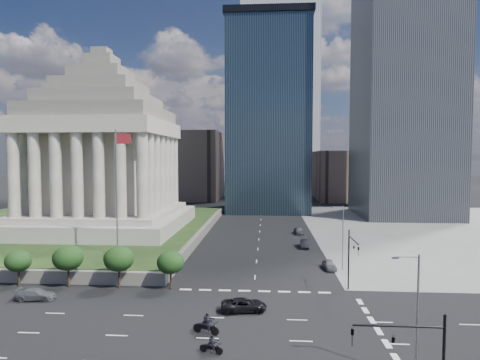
# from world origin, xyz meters

# --- Properties ---
(ground) EXTENTS (500.00, 500.00, 0.00)m
(ground) POSITION_xyz_m (0.00, 100.00, 0.00)
(ground) COLOR black
(ground) RESTS_ON ground
(sidewalk_ne) EXTENTS (68.00, 90.00, 0.03)m
(sidewalk_ne) POSITION_xyz_m (46.00, 60.00, 0.01)
(sidewalk_ne) COLOR slate
(sidewalk_ne) RESTS_ON ground
(plaza_terrace) EXTENTS (66.00, 70.00, 1.80)m
(plaza_terrace) POSITION_xyz_m (-45.00, 50.00, 0.90)
(plaza_terrace) COLOR #655F56
(plaza_terrace) RESTS_ON ground
(plaza_lawn) EXTENTS (64.00, 68.00, 0.10)m
(plaza_lawn) POSITION_xyz_m (-45.00, 50.00, 1.85)
(plaza_lawn) COLOR #1F3315
(plaza_lawn) RESTS_ON plaza_terrace
(war_memorial) EXTENTS (34.00, 34.00, 39.00)m
(war_memorial) POSITION_xyz_m (-34.00, 48.00, 21.40)
(war_memorial) COLOR gray
(war_memorial) RESTS_ON plaza_lawn
(flagpole) EXTENTS (2.52, 0.24, 20.00)m
(flagpole) POSITION_xyz_m (-21.83, 24.00, 13.11)
(flagpole) COLOR slate
(flagpole) RESTS_ON plaza_lawn
(midrise_glass) EXTENTS (26.00, 26.00, 60.00)m
(midrise_glass) POSITION_xyz_m (2.00, 95.00, 30.00)
(midrise_glass) COLOR black
(midrise_glass) RESTS_ON ground
(skyscraper_tall) EXTENTS (40.00, 40.00, 190.00)m
(skyscraper_tall) POSITION_xyz_m (8.00, 185.00, 95.00)
(skyscraper_tall) COLOR gray
(skyscraper_tall) RESTS_ON ground
(highrise_ne) EXTENTS (26.00, 28.00, 100.00)m
(highrise_ne) POSITION_xyz_m (42.00, 85.00, 50.00)
(highrise_ne) COLOR black
(highrise_ne) RESTS_ON ground
(building_filler_ne) EXTENTS (20.00, 30.00, 20.00)m
(building_filler_ne) POSITION_xyz_m (32.00, 130.00, 10.00)
(building_filler_ne) COLOR brown
(building_filler_ne) RESTS_ON ground
(building_filler_nw) EXTENTS (24.00, 30.00, 28.00)m
(building_filler_nw) POSITION_xyz_m (-30.00, 130.00, 14.00)
(building_filler_nw) COLOR brown
(building_filler_nw) RESTS_ON ground
(traffic_signal_se) EXTENTS (5.74, 0.30, 8.00)m
(traffic_signal_se) POSITION_xyz_m (10.70, -13.00, 5.25)
(traffic_signal_se) COLOR black
(traffic_signal_se) RESTS_ON ground
(traffic_signal_ne) EXTENTS (0.30, 5.74, 8.00)m
(traffic_signal_ne) POSITION_xyz_m (12.50, 13.70, 5.25)
(traffic_signal_ne) COLOR black
(traffic_signal_ne) RESTS_ON ground
(street_lamp_south) EXTENTS (2.13, 0.22, 10.00)m
(street_lamp_south) POSITION_xyz_m (13.33, -6.00, 5.66)
(street_lamp_south) COLOR slate
(street_lamp_south) RESTS_ON ground
(street_lamp_north) EXTENTS (2.13, 0.22, 10.00)m
(street_lamp_north) POSITION_xyz_m (13.33, 25.00, 5.66)
(street_lamp_north) COLOR slate
(street_lamp_north) RESTS_ON ground
(pickup_truck) EXTENTS (5.50, 3.17, 1.44)m
(pickup_truck) POSITION_xyz_m (-0.86, 7.07, 0.72)
(pickup_truck) COLOR black
(pickup_truck) RESTS_ON ground
(suv_grey) EXTENTS (4.89, 2.34, 1.38)m
(suv_grey) POSITION_xyz_m (-26.57, 8.98, 0.69)
(suv_grey) COLOR #585B60
(suv_grey) RESTS_ON ground
(parked_sedan_near) EXTENTS (4.37, 2.01, 1.45)m
(parked_sedan_near) POSITION_xyz_m (11.50, 25.11, 0.73)
(parked_sedan_near) COLOR gray
(parked_sedan_near) RESTS_ON ground
(parked_sedan_mid) EXTENTS (1.85, 4.65, 1.50)m
(parked_sedan_mid) POSITION_xyz_m (9.00, 39.87, 0.75)
(parked_sedan_mid) COLOR black
(parked_sedan_mid) RESTS_ON ground
(parked_sedan_far) EXTENTS (4.70, 2.38, 1.53)m
(parked_sedan_far) POSITION_xyz_m (9.00, 53.53, 0.77)
(parked_sedan_far) COLOR #595C60
(parked_sedan_far) RESTS_ON ground
(motorcycle_lead) EXTENTS (2.34, 1.18, 1.68)m
(motorcycle_lead) POSITION_xyz_m (-3.21, -2.93, 0.84)
(motorcycle_lead) COLOR black
(motorcycle_lead) RESTS_ON ground
(motorcycle_trail) EXTENTS (2.95, 1.60, 2.12)m
(motorcycle_trail) POSITION_xyz_m (-4.27, 0.98, 1.06)
(motorcycle_trail) COLOR black
(motorcycle_trail) RESTS_ON ground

